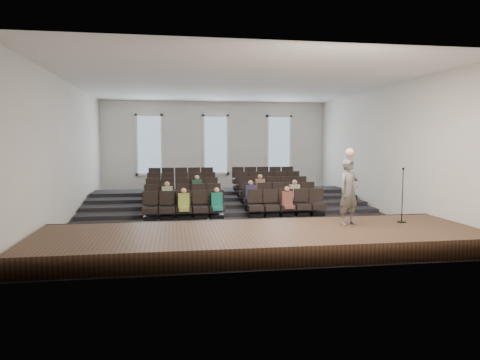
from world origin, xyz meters
The scene contains 14 objects.
ground centered at (0.00, 0.00, 0.00)m, with size 14.00×14.00×0.00m, color black.
ceiling centered at (0.00, 0.00, 5.01)m, with size 12.00×14.00×0.02m, color white.
wall_back centered at (0.00, 7.02, 2.50)m, with size 12.00×0.04×5.00m, color white.
wall_front centered at (0.00, -7.02, 2.50)m, with size 12.00×0.04×5.00m, color white.
wall_left centered at (-6.02, 0.00, 2.50)m, with size 0.04×14.00×5.00m, color white.
wall_right centered at (6.02, 0.00, 2.50)m, with size 0.04×14.00×5.00m, color white.
stage centered at (0.00, -5.10, 0.25)m, with size 11.80×3.60×0.50m, color #4E3321.
stage_lip centered at (0.00, -3.33, 0.25)m, with size 11.80×0.06×0.52m, color black.
risers centered at (0.00, 3.17, 0.20)m, with size 11.80×4.80×0.60m.
seating_rows centered at (0.00, 1.54, 0.68)m, with size 6.80×4.70×1.67m.
windows centered at (0.00, 6.95, 2.70)m, with size 8.44×0.10×3.24m.
audience centered at (0.00, 0.32, 0.81)m, with size 5.45×2.64×1.10m.
speaker centered at (2.63, -4.63, 1.44)m, with size 0.68×0.45×1.87m, color #5C5A57.
mic_stand centered at (4.31, -4.55, 0.98)m, with size 0.27×0.27×1.61m.
Camera 1 is at (-2.30, -16.03, 2.85)m, focal length 32.00 mm.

